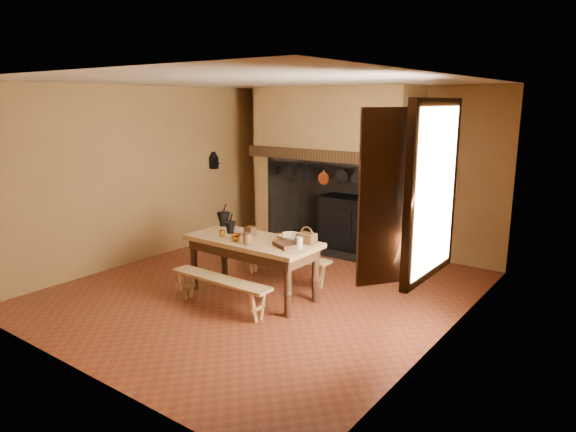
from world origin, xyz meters
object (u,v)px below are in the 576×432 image
(iron_range, at_px, (350,223))
(bench_front, at_px, (221,286))
(mixing_bowl, at_px, (290,237))
(coffee_grinder, at_px, (250,231))
(wicker_basket, at_px, (307,238))
(work_table, at_px, (252,248))

(iron_range, xyz_separation_m, bench_front, (0.04, -3.30, -0.17))
(bench_front, height_order, mixing_bowl, mixing_bowl)
(coffee_grinder, bearing_deg, wicker_basket, 7.36)
(work_table, bearing_deg, mixing_bowl, 29.05)
(bench_front, relative_size, mixing_bowl, 4.71)
(mixing_bowl, bearing_deg, iron_range, 101.00)
(work_table, distance_m, wicker_basket, 0.76)
(bench_front, xyz_separation_m, coffee_grinder, (-0.12, 0.72, 0.54))
(iron_range, height_order, mixing_bowl, iron_range)
(work_table, xyz_separation_m, wicker_basket, (0.69, 0.26, 0.19))
(work_table, relative_size, mixing_bowl, 5.77)
(coffee_grinder, relative_size, mixing_bowl, 0.59)
(iron_range, bearing_deg, wicker_basket, -73.21)
(coffee_grinder, height_order, mixing_bowl, coffee_grinder)
(wicker_basket, bearing_deg, work_table, -162.76)
(bench_front, bearing_deg, work_table, 90.00)
(work_table, height_order, coffee_grinder, coffee_grinder)
(mixing_bowl, bearing_deg, coffee_grinder, -165.66)
(work_table, distance_m, bench_front, 0.71)
(iron_range, distance_m, work_table, 2.68)
(work_table, xyz_separation_m, mixing_bowl, (0.43, 0.24, 0.16))
(wicker_basket, bearing_deg, mixing_bowl, -179.69)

